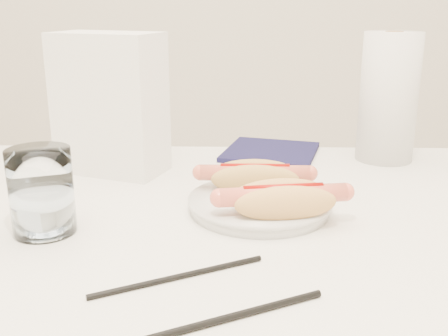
{
  "coord_description": "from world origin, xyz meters",
  "views": [
    {
      "loc": [
        0.04,
        -0.67,
        1.04
      ],
      "look_at": [
        0.02,
        0.03,
        0.82
      ],
      "focal_mm": 43.24,
      "sensor_mm": 36.0,
      "label": 1
    }
  ],
  "objects_px": {
    "water_glass": "(42,191)",
    "table": "(208,264)",
    "hotdog_left": "(255,177)",
    "plate": "(260,206)",
    "paper_towel_roll": "(388,98)",
    "hotdog_right": "(283,200)",
    "napkin_box": "(110,104)"
  },
  "relations": [
    {
      "from": "water_glass",
      "to": "table",
      "type": "bearing_deg",
      "value": 8.08
    },
    {
      "from": "hotdog_left",
      "to": "water_glass",
      "type": "relative_size",
      "value": 1.45
    },
    {
      "from": "plate",
      "to": "paper_towel_roll",
      "type": "height_order",
      "value": "paper_towel_roll"
    },
    {
      "from": "table",
      "to": "hotdog_left",
      "type": "height_order",
      "value": "hotdog_left"
    },
    {
      "from": "hotdog_right",
      "to": "paper_towel_roll",
      "type": "relative_size",
      "value": 0.72
    },
    {
      "from": "paper_towel_roll",
      "to": "hotdog_right",
      "type": "bearing_deg",
      "value": -123.7
    },
    {
      "from": "plate",
      "to": "napkin_box",
      "type": "bearing_deg",
      "value": 143.08
    },
    {
      "from": "table",
      "to": "plate",
      "type": "xyz_separation_m",
      "value": [
        0.07,
        0.05,
        0.07
      ]
    },
    {
      "from": "plate",
      "to": "water_glass",
      "type": "xyz_separation_m",
      "value": [
        -0.28,
        -0.08,
        0.05
      ]
    },
    {
      "from": "hotdog_left",
      "to": "water_glass",
      "type": "distance_m",
      "value": 0.3
    },
    {
      "from": "plate",
      "to": "napkin_box",
      "type": "relative_size",
      "value": 0.83
    },
    {
      "from": "table",
      "to": "hotdog_right",
      "type": "height_order",
      "value": "hotdog_right"
    },
    {
      "from": "paper_towel_roll",
      "to": "water_glass",
      "type": "bearing_deg",
      "value": -146.46
    },
    {
      "from": "napkin_box",
      "to": "paper_towel_roll",
      "type": "distance_m",
      "value": 0.5
    },
    {
      "from": "table",
      "to": "hotdog_left",
      "type": "bearing_deg",
      "value": 53.81
    },
    {
      "from": "table",
      "to": "water_glass",
      "type": "relative_size",
      "value": 10.83
    },
    {
      "from": "plate",
      "to": "water_glass",
      "type": "distance_m",
      "value": 0.29
    },
    {
      "from": "hotdog_left",
      "to": "water_glass",
      "type": "height_order",
      "value": "water_glass"
    },
    {
      "from": "hotdog_right",
      "to": "paper_towel_roll",
      "type": "height_order",
      "value": "paper_towel_roll"
    },
    {
      "from": "hotdog_right",
      "to": "napkin_box",
      "type": "height_order",
      "value": "napkin_box"
    },
    {
      "from": "table",
      "to": "paper_towel_roll",
      "type": "relative_size",
      "value": 5.13
    },
    {
      "from": "plate",
      "to": "hotdog_left",
      "type": "height_order",
      "value": "hotdog_left"
    },
    {
      "from": "hotdog_left",
      "to": "table",
      "type": "bearing_deg",
      "value": -125.95
    },
    {
      "from": "water_glass",
      "to": "paper_towel_roll",
      "type": "distance_m",
      "value": 0.63
    },
    {
      "from": "table",
      "to": "hotdog_right",
      "type": "xyz_separation_m",
      "value": [
        0.1,
        -0.01,
        0.1
      ]
    },
    {
      "from": "water_glass",
      "to": "napkin_box",
      "type": "xyz_separation_m",
      "value": [
        0.03,
        0.27,
        0.06
      ]
    },
    {
      "from": "table",
      "to": "hotdog_left",
      "type": "xyz_separation_m",
      "value": [
        0.07,
        0.09,
        0.1
      ]
    },
    {
      "from": "table",
      "to": "hotdog_left",
      "type": "distance_m",
      "value": 0.15
    },
    {
      "from": "napkin_box",
      "to": "paper_towel_roll",
      "type": "relative_size",
      "value": 1.01
    },
    {
      "from": "water_glass",
      "to": "napkin_box",
      "type": "height_order",
      "value": "napkin_box"
    },
    {
      "from": "table",
      "to": "plate",
      "type": "relative_size",
      "value": 6.14
    },
    {
      "from": "hotdog_left",
      "to": "paper_towel_roll",
      "type": "relative_size",
      "value": 0.69
    }
  ]
}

